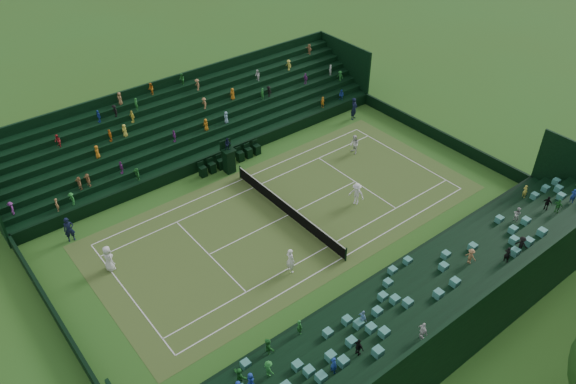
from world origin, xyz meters
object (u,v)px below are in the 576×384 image
umpire_chair (229,158)px  tennis_net (288,209)px  player_near_east (290,260)px  player_far_west (354,145)px  player_far_east (356,194)px  player_near_west (108,258)px

umpire_chair → tennis_net: bearing=1.5°
umpire_chair → player_near_east: bearing=-15.3°
player_near_east → player_far_west: (-7.28, 12.36, -0.09)m
tennis_net → umpire_chair: umpire_chair is taller
tennis_net → player_near_east: (4.34, -3.27, 0.36)m
umpire_chair → player_far_east: size_ratio=1.70×
umpire_chair → player_near_west: size_ratio=1.63×
player_near_west → player_near_east: (6.98, 8.53, -0.01)m
tennis_net → player_far_east: size_ratio=6.78×
player_near_west → player_far_west: player_near_west is taller
tennis_net → player_near_east: 5.45m
player_far_east → umpire_chair: bearing=-174.6°
tennis_net → player_near_west: (-2.64, -11.80, 0.37)m
player_far_west → tennis_net: bearing=-59.5°
player_far_east → player_far_west: bearing=114.7°
umpire_chair → player_near_west: (4.35, -11.62, -0.35)m
player_near_west → player_near_east: 11.02m
player_far_west → player_far_east: size_ratio=0.93×
player_near_west → player_near_east: size_ratio=1.01×
player_far_west → player_far_east: player_far_east is taller
player_near_east → player_far_east: bearing=-77.9°
player_near_east → player_far_west: player_near_east is taller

